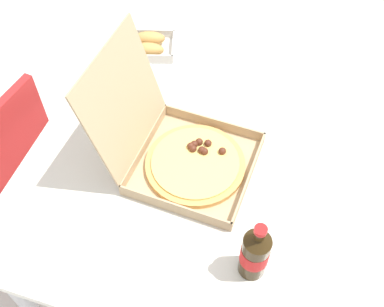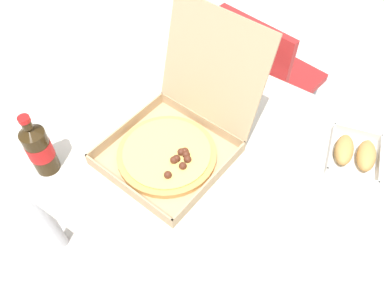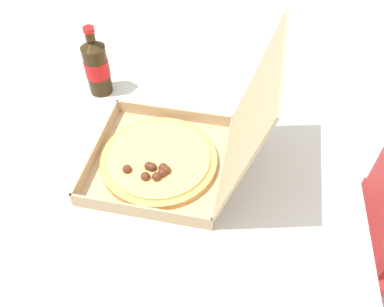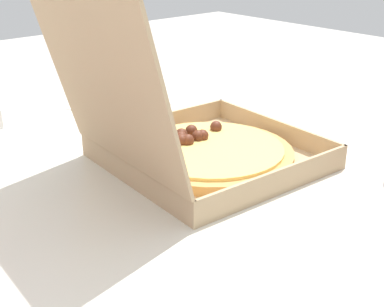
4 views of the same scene
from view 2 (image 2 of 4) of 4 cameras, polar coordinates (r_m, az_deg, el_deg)
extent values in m
plane|color=beige|center=(1.83, 0.72, -13.13)|extent=(10.00, 10.00, 0.00)
cube|color=silver|center=(1.22, 1.06, 0.52)|extent=(1.16, 0.87, 0.03)
cylinder|color=#B7B7BC|center=(1.64, -21.94, -7.35)|extent=(0.05, 0.05, 0.69)
cylinder|color=#B7B7BC|center=(1.89, -5.55, 8.09)|extent=(0.05, 0.05, 0.69)
cylinder|color=#B7B7BC|center=(1.66, 23.34, -7.09)|extent=(0.05, 0.05, 0.69)
cube|color=red|center=(1.91, 11.63, 10.99)|extent=(0.45, 0.45, 0.04)
cube|color=red|center=(1.65, 8.96, 13.45)|extent=(0.36, 0.08, 0.38)
cylinder|color=#B2B2B7|center=(2.11, 17.09, 6.47)|extent=(0.03, 0.03, 0.43)
cylinder|color=#B2B2B7|center=(2.22, 9.79, 11.01)|extent=(0.03, 0.03, 0.43)
cylinder|color=#B2B2B7|center=(1.90, 11.65, 1.27)|extent=(0.03, 0.03, 0.43)
cylinder|color=#B2B2B7|center=(2.02, 3.91, 6.50)|extent=(0.03, 0.03, 0.43)
cube|color=tan|center=(1.18, -3.77, -0.48)|extent=(0.37, 0.37, 0.01)
cube|color=tan|center=(1.10, -9.73, -5.30)|extent=(0.35, 0.03, 0.04)
cube|color=tan|center=(1.25, -9.75, 4.13)|extent=(0.03, 0.35, 0.04)
cube|color=tan|center=(1.10, 2.88, -4.25)|extent=(0.03, 0.35, 0.04)
cube|color=tan|center=(1.25, 1.38, 5.06)|extent=(0.35, 0.03, 0.04)
cube|color=tan|center=(1.15, 3.10, 12.79)|extent=(0.35, 0.12, 0.34)
cylinder|color=tan|center=(1.17, -3.80, -0.13)|extent=(0.31, 0.31, 0.02)
cylinder|color=#EAC666|center=(1.16, -3.83, 0.23)|extent=(0.27, 0.27, 0.01)
sphere|color=#562819|center=(1.12, -1.41, -1.89)|extent=(0.02, 0.02, 0.02)
sphere|color=#562819|center=(1.13, -2.75, -1.00)|extent=(0.02, 0.02, 0.02)
sphere|color=#562819|center=(1.10, -3.47, -3.36)|extent=(0.02, 0.02, 0.02)
sphere|color=#562819|center=(1.15, -1.08, 0.35)|extent=(0.02, 0.02, 0.02)
sphere|color=#562819|center=(1.15, -0.92, -0.15)|extent=(0.02, 0.02, 0.02)
sphere|color=#562819|center=(1.14, -2.37, -0.78)|extent=(0.02, 0.02, 0.02)
sphere|color=#562819|center=(1.13, -0.68, -0.87)|extent=(0.02, 0.02, 0.02)
sphere|color=#562819|center=(1.15, -1.64, 0.22)|extent=(0.02, 0.02, 0.02)
cube|color=white|center=(1.28, 22.97, -0.66)|extent=(0.20, 0.22, 0.00)
cube|color=silver|center=(1.21, 22.89, -3.42)|extent=(0.15, 0.05, 0.03)
cube|color=silver|center=(1.33, 23.59, 2.89)|extent=(0.15, 0.05, 0.03)
cube|color=silver|center=(1.25, 20.12, 0.77)|extent=(0.06, 0.18, 0.03)
cube|color=silver|center=(1.28, 26.32, -0.98)|extent=(0.06, 0.18, 0.03)
ellipsoid|color=tan|center=(1.25, 21.95, 0.52)|extent=(0.09, 0.13, 0.05)
ellipsoid|color=tan|center=(1.27, 24.79, -0.28)|extent=(0.09, 0.13, 0.05)
cylinder|color=#33230F|center=(1.18, -21.86, 0.33)|extent=(0.07, 0.07, 0.16)
cone|color=#33230F|center=(1.12, -23.27, 3.22)|extent=(0.07, 0.07, 0.02)
cylinder|color=#33230F|center=(1.10, -23.68, 4.06)|extent=(0.03, 0.03, 0.02)
cylinder|color=red|center=(1.09, -24.01, 4.74)|extent=(0.03, 0.03, 0.01)
cylinder|color=red|center=(1.18, -21.98, 0.57)|extent=(0.07, 0.07, 0.06)
cube|color=white|center=(1.06, 11.35, -12.34)|extent=(0.25, 0.22, 0.00)
camera|label=1|loc=(1.32, -64.19, 43.43)|focal=42.93mm
camera|label=3|loc=(0.75, 55.27, 23.26)|focal=37.01mm
camera|label=4|loc=(1.70, -10.26, 33.39)|focal=49.37mm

